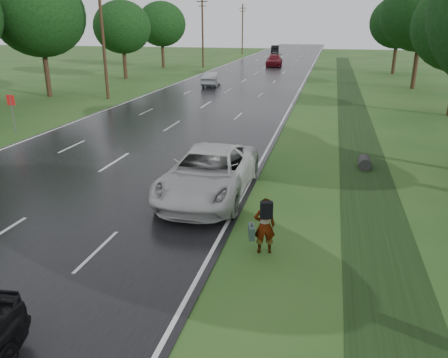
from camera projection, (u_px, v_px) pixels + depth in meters
road at (252, 76)px, 54.60m from camera, size 14.00×180.00×0.04m
edge_stripe_east at (306, 77)px, 53.10m from camera, size 0.12×180.00×0.01m
edge_stripe_west at (200, 74)px, 56.08m from camera, size 0.12×180.00×0.01m
center_line at (252, 76)px, 54.59m from camera, size 0.12×180.00×0.01m
drainage_ditch at (356, 126)px, 27.98m from camera, size 2.20×120.00×0.56m
road_sign at (12, 106)px, 25.72m from camera, size 0.50×0.06×2.30m
utility_pole_mid at (103, 37)px, 36.57m from camera, size 1.60×0.26×10.00m
utility_pole_far at (203, 31)px, 64.04m from camera, size 1.60×0.26×10.00m
utility_pole_distant at (242, 29)px, 91.50m from camera, size 1.60×0.26×10.00m
tree_east_d at (423, 13)px, 41.86m from camera, size 8.00×8.00×10.76m
tree_east_f at (399, 22)px, 55.00m from camera, size 7.20×7.20×9.62m
tree_west_c at (39, 15)px, 37.27m from camera, size 7.80×7.80×10.43m
tree_west_d at (122, 27)px, 50.28m from camera, size 6.60×6.60×8.80m
tree_west_f at (161, 24)px, 63.12m from camera, size 7.00×7.00×9.29m
pedestrian at (264, 225)px, 12.35m from camera, size 0.86×0.66×1.68m
white_pickup at (209, 173)px, 16.46m from camera, size 2.96×6.39×1.77m
silver_sedan at (212, 79)px, 45.80m from camera, size 1.84×4.36×1.40m
far_car_red at (274, 60)px, 67.04m from camera, size 2.60×5.76×1.64m
far_car_dark at (275, 49)px, 97.82m from camera, size 2.17×4.96×1.59m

